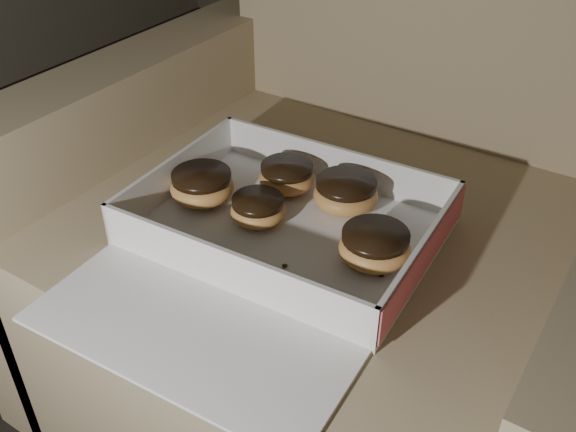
{
  "coord_description": "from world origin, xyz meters",
  "views": [
    {
      "loc": [
        -0.02,
        -0.04,
        0.92
      ],
      "look_at": [
        -0.39,
        0.53,
        0.44
      ],
      "focal_mm": 40.0,
      "sensor_mm": 36.0,
      "label": 1
    }
  ],
  "objects": [
    {
      "name": "armchair",
      "position": [
        -0.37,
        0.68,
        0.29
      ],
      "size": [
        0.88,
        0.75,
        0.92
      ],
      "color": "#837153",
      "rests_on": "floor"
    },
    {
      "name": "donut_e",
      "position": [
        -0.44,
        0.61,
        0.44
      ],
      "size": [
        0.08,
        0.08,
        0.04
      ],
      "color": "#EA9551",
      "rests_on": "bakery_box"
    },
    {
      "name": "donut_c",
      "position": [
        -0.43,
        0.52,
        0.44
      ],
      "size": [
        0.07,
        0.07,
        0.04
      ],
      "color": "#EA9551",
      "rests_on": "bakery_box"
    },
    {
      "name": "bakery_box",
      "position": [
        -0.38,
        0.49,
        0.43
      ],
      "size": [
        0.39,
        0.46,
        0.06
      ],
      "rotation": [
        0.0,
        0.0,
        0.05
      ],
      "color": "silver",
      "rests_on": "armchair"
    },
    {
      "name": "crumb_a",
      "position": [
        -0.35,
        0.46,
        0.42
      ],
      "size": [
        0.01,
        0.01,
        0.0
      ],
      "primitive_type": "ellipsoid",
      "color": "black",
      "rests_on": "bakery_box"
    },
    {
      "name": "donut_b",
      "position": [
        -0.35,
        0.62,
        0.45
      ],
      "size": [
        0.09,
        0.09,
        0.04
      ],
      "color": "#EA9551",
      "rests_on": "bakery_box"
    },
    {
      "name": "donut_d",
      "position": [
        -0.53,
        0.52,
        0.45
      ],
      "size": [
        0.09,
        0.09,
        0.04
      ],
      "color": "#EA9551",
      "rests_on": "bakery_box"
    },
    {
      "name": "crumb_c",
      "position": [
        -0.28,
        0.51,
        0.42
      ],
      "size": [
        0.01,
        0.01,
        0.0
      ],
      "primitive_type": "ellipsoid",
      "color": "black",
      "rests_on": "bakery_box"
    },
    {
      "name": "donut_a",
      "position": [
        -0.26,
        0.53,
        0.45
      ],
      "size": [
        0.09,
        0.09,
        0.04
      ],
      "color": "#EA9551",
      "rests_on": "bakery_box"
    },
    {
      "name": "crumb_b",
      "position": [
        -0.24,
        0.51,
        0.42
      ],
      "size": [
        0.01,
        0.01,
        0.0
      ],
      "primitive_type": "ellipsoid",
      "color": "black",
      "rests_on": "bakery_box"
    }
  ]
}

